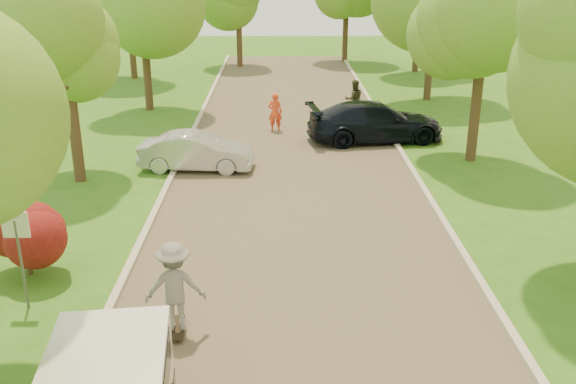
{
  "coord_description": "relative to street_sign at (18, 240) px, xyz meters",
  "views": [
    {
      "loc": [
        -0.48,
        -7.89,
        7.07
      ],
      "look_at": [
        -0.26,
        7.39,
        1.3
      ],
      "focal_mm": 40.0,
      "sensor_mm": 36.0,
      "label": 1
    }
  ],
  "objects": [
    {
      "name": "road",
      "position": [
        5.8,
        4.0,
        -1.56
      ],
      "size": [
        8.0,
        60.0,
        0.01
      ],
      "primitive_type": "cube",
      "color": "#4C4438",
      "rests_on": "ground"
    },
    {
      "name": "curb_left",
      "position": [
        1.75,
        4.0,
        -1.5
      ],
      "size": [
        0.18,
        60.0,
        0.12
      ],
      "primitive_type": "cube",
      "color": "#B2AD9E",
      "rests_on": "ground"
    },
    {
      "name": "curb_right",
      "position": [
        9.85,
        4.0,
        -1.5
      ],
      "size": [
        0.18,
        60.0,
        0.12
      ],
      "primitive_type": "cube",
      "color": "#B2AD9E",
      "rests_on": "ground"
    },
    {
      "name": "street_sign",
      "position": [
        0.0,
        0.0,
        0.0
      ],
      "size": [
        0.55,
        0.06,
        2.17
      ],
      "color": "#59595E",
      "rests_on": "ground"
    },
    {
      "name": "red_shrub",
      "position": [
        -0.5,
        1.5,
        -0.47
      ],
      "size": [
        1.7,
        1.7,
        1.95
      ],
      "color": "#382619",
      "rests_on": "ground"
    },
    {
      "name": "tree_l_midb",
      "position": [
        -1.01,
        8.0,
        3.02
      ],
      "size": [
        4.3,
        4.2,
        6.62
      ],
      "color": "#382619",
      "rests_on": "ground"
    },
    {
      "name": "tree_r_midb",
      "position": [
        12.4,
        10.0,
        3.32
      ],
      "size": [
        4.51,
        4.4,
        7.01
      ],
      "color": "#382619",
      "rests_on": "ground"
    },
    {
      "name": "silver_sedan",
      "position": [
        2.5,
        9.08,
        -0.93
      ],
      "size": [
        3.95,
        1.64,
        1.27
      ],
      "primitive_type": "imported",
      "rotation": [
        0.0,
        0.0,
        1.49
      ],
      "color": "#AAAAAF",
      "rests_on": "ground"
    },
    {
      "name": "dark_sedan",
      "position": [
        9.1,
        12.54,
        -0.79
      ],
      "size": [
        5.58,
        2.87,
        1.55
      ],
      "primitive_type": "imported",
      "rotation": [
        0.0,
        0.0,
        1.71
      ],
      "color": "black",
      "rests_on": "ground"
    },
    {
      "name": "longboard",
      "position": [
        3.3,
        -1.0,
        -1.46
      ],
      "size": [
        0.35,
        0.95,
        0.11
      ],
      "rotation": [
        0.0,
        0.0,
        3.24
      ],
      "color": "black",
      "rests_on": "ground"
    },
    {
      "name": "skateboarder",
      "position": [
        3.3,
        -1.0,
        -0.53
      ],
      "size": [
        1.24,
        0.79,
        1.82
      ],
      "primitive_type": "imported",
      "rotation": [
        0.0,
        0.0,
        3.24
      ],
      "color": "slate",
      "rests_on": "longboard"
    },
    {
      "name": "person_striped",
      "position": [
        5.16,
        14.09,
        -0.77
      ],
      "size": [
        0.59,
        0.4,
        1.59
      ],
      "primitive_type": "imported",
      "rotation": [
        0.0,
        0.0,
        3.11
      ],
      "color": "#E14221",
      "rests_on": "ground"
    },
    {
      "name": "person_olive",
      "position": [
        8.66,
        16.16,
        -0.7
      ],
      "size": [
        0.94,
        0.78,
        1.74
      ],
      "primitive_type": "imported",
      "rotation": [
        0.0,
        0.0,
        3.3
      ],
      "color": "#303620",
      "rests_on": "ground"
    }
  ]
}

